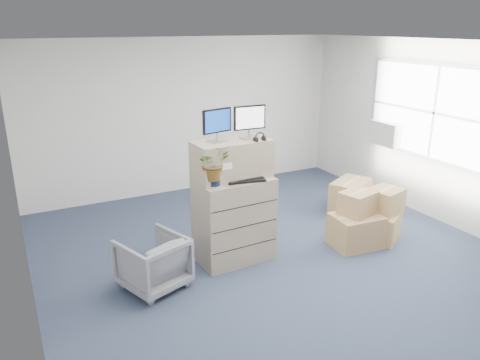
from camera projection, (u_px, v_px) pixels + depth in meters
name	position (u px, v px, depth m)	size (l,w,h in m)	color
ground	(289.00, 268.00, 6.07)	(7.00, 7.00, 0.00)	#22293D
wall_back	(187.00, 116.00, 8.58)	(6.00, 0.02, 2.80)	beige
wall_right	(463.00, 138.00, 6.93)	(0.02, 7.00, 2.80)	beige
window	(436.00, 113.00, 7.23)	(0.07, 2.72, 1.52)	gray
ac_unit	(386.00, 133.00, 8.11)	(0.24, 0.60, 0.40)	silver
filing_cabinet_lower	(234.00, 220.00, 6.14)	(0.97, 0.60, 1.14)	tan
filing_cabinet_upper	(232.00, 159.00, 5.93)	(0.97, 0.49, 0.49)	tan
monitor_left	(217.00, 123.00, 5.72)	(0.41, 0.20, 0.41)	#99999E
monitor_right	(250.00, 120.00, 5.88)	(0.43, 0.17, 0.42)	#99999E
headphones	(260.00, 138.00, 5.82)	(0.15, 0.15, 0.02)	black
keyboard	(243.00, 180.00, 5.87)	(0.54, 0.23, 0.03)	black
mouse	(256.00, 175.00, 6.02)	(0.11, 0.07, 0.04)	silver
water_bottle	(237.00, 165.00, 6.02)	(0.08, 0.08, 0.29)	gray
phone_dock	(233.00, 175.00, 5.96)	(0.06, 0.05, 0.13)	silver
external_drive	(251.00, 171.00, 6.16)	(0.23, 0.17, 0.07)	black
tissue_box	(253.00, 164.00, 6.17)	(0.29, 0.14, 0.11)	#3F89D6
potted_plant	(213.00, 167.00, 5.61)	(0.42, 0.46, 0.42)	#A0B894
office_chair	(153.00, 260.00, 5.54)	(0.69, 0.65, 0.71)	slate
cardboard_boxes	(362.00, 212.00, 7.06)	(1.59, 1.80, 0.79)	#A3794F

